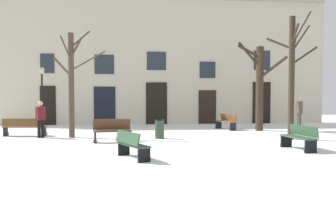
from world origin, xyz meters
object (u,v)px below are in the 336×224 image
(tree_left_of_center, at_px, (260,84))
(bench_near_lamp, at_px, (24,127))
(tree_center, at_px, (292,72))
(tree_foreground, at_px, (71,81))
(bench_far_corner, at_px, (132,145))
(person_strolling, at_px, (299,111))
(streetlamp, at_px, (42,90))
(person_near_bench, at_px, (41,118))
(litter_bin, at_px, (160,129))
(bench_near_center_tree, at_px, (299,137))
(bench_back_to_back_right, at_px, (226,121))
(bench_by_litter_bin, at_px, (112,130))

(tree_left_of_center, xyz_separation_m, bench_near_lamp, (-11.68, -1.43, -2.06))
(tree_center, bearing_deg, tree_foreground, 170.14)
(bench_far_corner, relative_size, person_strolling, 0.87)
(streetlamp, bearing_deg, person_near_bench, -77.38)
(tree_center, xyz_separation_m, litter_bin, (-5.59, 0.83, -2.45))
(person_near_bench, bearing_deg, tree_foreground, 132.36)
(tree_foreground, bearing_deg, litter_bin, -11.80)
(bench_far_corner, height_order, bench_near_center_tree, bench_near_center_tree)
(bench_back_to_back_right, height_order, bench_near_center_tree, bench_back_to_back_right)
(bench_near_center_tree, bearing_deg, bench_back_to_back_right, 176.58)
(tree_foreground, distance_m, bench_far_corner, 6.63)
(person_near_bench, bearing_deg, bench_back_to_back_right, 150.26)
(tree_left_of_center, height_order, bench_near_lamp, tree_left_of_center)
(tree_foreground, height_order, bench_near_center_tree, tree_foreground)
(bench_near_center_tree, bearing_deg, bench_far_corner, -86.47)
(streetlamp, bearing_deg, tree_center, -28.45)
(person_near_bench, bearing_deg, litter_bin, 123.80)
(streetlamp, distance_m, bench_near_lamp, 4.42)
(tree_foreground, height_order, streetlamp, tree_foreground)
(bench_back_to_back_right, distance_m, bench_far_corner, 10.06)
(bench_near_lamp, height_order, bench_near_center_tree, bench_near_center_tree)
(bench_far_corner, height_order, person_strolling, person_strolling)
(tree_center, distance_m, bench_back_to_back_right, 5.42)
(tree_foreground, bearing_deg, bench_far_corner, -65.02)
(tree_foreground, relative_size, person_near_bench, 2.95)
(tree_center, distance_m, tree_left_of_center, 3.82)
(tree_foreground, bearing_deg, bench_back_to_back_right, 20.47)
(streetlamp, relative_size, bench_by_litter_bin, 2.22)
(bench_by_litter_bin, bearing_deg, bench_far_corner, -88.68)
(bench_back_to_back_right, distance_m, person_strolling, 3.87)
(tree_foreground, distance_m, person_strolling, 11.80)
(tree_left_of_center, bearing_deg, bench_near_center_tree, -98.28)
(tree_foreground, xyz_separation_m, bench_near_center_tree, (8.44, -4.52, -2.07))
(bench_back_to_back_right, bearing_deg, tree_left_of_center, 45.14)
(tree_foreground, relative_size, bench_near_lamp, 2.46)
(person_strolling, bearing_deg, person_near_bench, 101.05)
(bench_back_to_back_right, height_order, bench_far_corner, bench_back_to_back_right)
(tree_left_of_center, bearing_deg, tree_foreground, -167.06)
(tree_foreground, relative_size, tree_left_of_center, 1.02)
(tree_center, xyz_separation_m, bench_near_lamp, (-11.72, 2.38, -2.44))
(tree_left_of_center, distance_m, litter_bin, 6.62)
(bench_near_center_tree, bearing_deg, bench_by_litter_bin, -120.62)
(bench_by_litter_bin, xyz_separation_m, bench_near_center_tree, (6.56, -2.72, -0.04))
(bench_near_center_tree, bearing_deg, tree_center, 152.53)
(bench_far_corner, distance_m, person_strolling, 11.76)
(bench_by_litter_bin, height_order, bench_far_corner, bench_by_litter_bin)
(bench_back_to_back_right, relative_size, bench_near_center_tree, 0.97)
(tree_foreground, relative_size, bench_back_to_back_right, 3.02)
(tree_center, xyz_separation_m, person_strolling, (2.09, 3.62, -1.84))
(bench_near_lamp, relative_size, bench_far_corner, 1.22)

